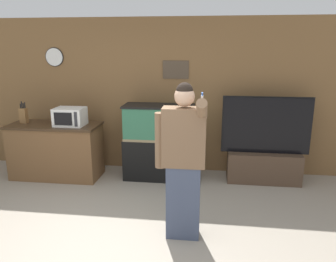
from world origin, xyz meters
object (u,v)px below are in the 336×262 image
object	(u,v)px
microwave	(70,117)
knife_block	(24,115)
aquarium_on_stand	(159,142)
tv_on_stand	(264,157)
counter_island	(56,151)
person_standing	(183,160)

from	to	relation	value
microwave	knife_block	distance (m)	0.83
aquarium_on_stand	tv_on_stand	size ratio (longest dim) A/B	0.88
counter_island	knife_block	xyz separation A→B (m)	(-0.53, 0.02, 0.58)
counter_island	person_standing	distance (m)	2.74
microwave	knife_block	xyz separation A→B (m)	(-0.83, 0.06, -0.01)
aquarium_on_stand	person_standing	xyz separation A→B (m)	(0.52, -1.69, 0.31)
person_standing	counter_island	bearing A→B (deg)	145.62
person_standing	tv_on_stand	bearing A→B (deg)	56.15
microwave	person_standing	xyz separation A→B (m)	(1.93, -1.49, -0.12)
knife_block	person_standing	world-z (taller)	person_standing
person_standing	microwave	bearing A→B (deg)	142.35
aquarium_on_stand	person_standing	bearing A→B (deg)	-72.80
counter_island	knife_block	size ratio (longest dim) A/B	4.18
counter_island	person_standing	world-z (taller)	person_standing
tv_on_stand	person_standing	xyz separation A→B (m)	(-1.17, -1.74, 0.52)
knife_block	tv_on_stand	distance (m)	3.98
knife_block	person_standing	xyz separation A→B (m)	(2.76, -1.55, -0.11)
microwave	knife_block	bearing A→B (deg)	175.79
counter_island	aquarium_on_stand	xyz separation A→B (m)	(1.71, 0.16, 0.16)
microwave	tv_on_stand	world-z (taller)	tv_on_stand
microwave	aquarium_on_stand	distance (m)	1.48
aquarium_on_stand	counter_island	bearing A→B (deg)	-174.51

